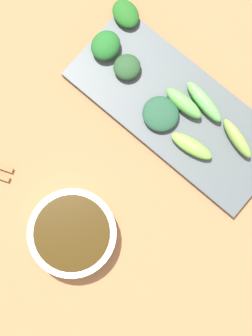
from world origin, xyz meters
name	(u,v)px	position (x,y,z in m)	size (l,w,h in m)	color
tabletop	(124,153)	(0.00, 0.00, 0.01)	(2.10, 2.10, 0.02)	#936740
sauce_bowl	(73,233)	(-0.16, -0.03, 0.04)	(0.15, 0.15, 0.04)	silver
serving_plate	(176,109)	(0.12, -0.02, 0.03)	(0.17, 0.40, 0.01)	#454D4F
broccoli_leafy_0	(126,14)	(0.19, 0.16, 0.04)	(0.04, 0.06, 0.02)	#1F5C1D
broccoli_stalk_1	(191,146)	(0.08, -0.09, 0.04)	(0.03, 0.08, 0.02)	#75BA43
broccoli_stalk_2	(237,138)	(0.14, -0.14, 0.04)	(0.02, 0.08, 0.03)	#77A642
broccoli_leafy_3	(161,114)	(0.09, -0.01, 0.04)	(0.06, 0.07, 0.02)	#204A32
broccoli_stalk_4	(184,103)	(0.13, -0.03, 0.05)	(0.03, 0.08, 0.03)	#5CAF4B
broccoli_leafy_5	(127,67)	(0.12, 0.09, 0.04)	(0.05, 0.05, 0.02)	#234825
broccoli_stalk_6	(204,102)	(0.16, -0.05, 0.05)	(0.02, 0.09, 0.03)	#62B656
broccoli_leafy_7	(106,46)	(0.12, 0.15, 0.05)	(0.06, 0.05, 0.03)	#1C5D22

